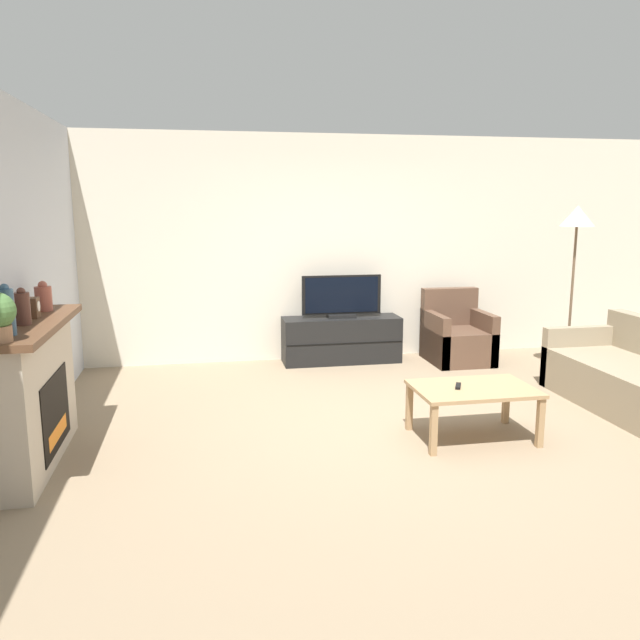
% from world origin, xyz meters
% --- Properties ---
extents(ground_plane, '(24.00, 24.00, 0.00)m').
position_xyz_m(ground_plane, '(0.00, 0.00, 0.00)').
color(ground_plane, '#89755B').
extents(wall_back, '(12.00, 0.06, 2.70)m').
position_xyz_m(wall_back, '(0.00, 2.58, 1.35)').
color(wall_back, beige).
rests_on(wall_back, ground).
extents(wall_left, '(0.06, 12.00, 2.70)m').
position_xyz_m(wall_left, '(-2.99, 0.00, 1.35)').
color(wall_left, silver).
rests_on(wall_left, ground).
extents(fireplace, '(0.42, 1.57, 1.06)m').
position_xyz_m(fireplace, '(-2.80, -0.22, 0.54)').
color(fireplace, '#B7A893').
rests_on(fireplace, ground).
extents(mantel_vase_left, '(0.10, 0.10, 0.33)m').
position_xyz_m(mantel_vase_left, '(-2.79, -0.70, 1.22)').
color(mantel_vase_left, '#385670').
rests_on(mantel_vase_left, fireplace).
extents(mantel_vase_centre_left, '(0.10, 0.10, 0.26)m').
position_xyz_m(mantel_vase_centre_left, '(-2.79, -0.34, 1.18)').
color(mantel_vase_centre_left, '#512D23').
rests_on(mantel_vase_centre_left, fireplace).
extents(mantel_vase_right, '(0.13, 0.13, 0.24)m').
position_xyz_m(mantel_vase_right, '(-2.79, 0.25, 1.17)').
color(mantel_vase_right, '#994C3D').
rests_on(mantel_vase_right, fireplace).
extents(mantel_clock, '(0.08, 0.11, 0.15)m').
position_xyz_m(mantel_clock, '(-2.78, -0.07, 1.14)').
color(mantel_clock, brown).
rests_on(mantel_clock, fireplace).
extents(tv_stand, '(1.41, 0.43, 0.55)m').
position_xyz_m(tv_stand, '(0.05, 2.30, 0.27)').
color(tv_stand, black).
rests_on(tv_stand, ground).
extents(tv, '(0.96, 0.18, 0.51)m').
position_xyz_m(tv, '(0.05, 2.30, 0.78)').
color(tv, black).
rests_on(tv, tv_stand).
extents(armchair, '(0.70, 0.76, 0.86)m').
position_xyz_m(armchair, '(1.44, 2.08, 0.28)').
color(armchair, brown).
rests_on(armchair, ground).
extents(coffee_table, '(0.96, 0.64, 0.43)m').
position_xyz_m(coffee_table, '(0.55, -0.34, 0.38)').
color(coffee_table, '#A37F56').
rests_on(coffee_table, ground).
extents(remote, '(0.10, 0.15, 0.02)m').
position_xyz_m(remote, '(0.43, -0.33, 0.44)').
color(remote, black).
rests_on(remote, coffee_table).
extents(floor_lamp, '(0.37, 0.37, 1.87)m').
position_xyz_m(floor_lamp, '(2.42, 1.28, 1.65)').
color(floor_lamp, black).
rests_on(floor_lamp, ground).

